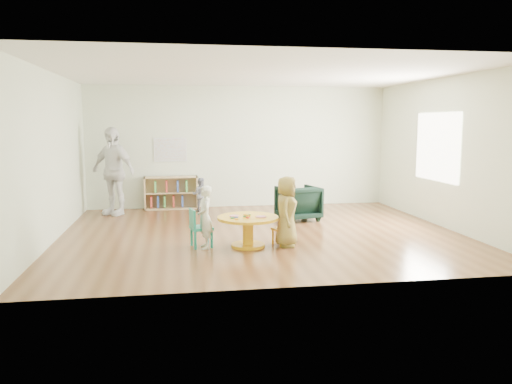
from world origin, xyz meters
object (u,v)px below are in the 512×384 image
kid_chair_left (199,227)px  kid_chair_right (284,228)px  armchair (298,203)px  child_right (287,211)px  adult_caretaker (113,171)px  bookshelf (171,193)px  child_left (205,217)px  activity_table (248,226)px  toddler (200,195)px

kid_chair_left → kid_chair_right: size_ratio=1.20×
armchair → child_right: child_right is taller
armchair → adult_caretaker: (-3.76, 1.24, 0.59)m
bookshelf → child_left: size_ratio=1.21×
kid_chair_right → child_right: size_ratio=0.45×
child_left → child_right: (1.29, -0.07, 0.07)m
child_right → kid_chair_right: bearing=24.2°
activity_table → child_right: child_right is taller
adult_caretaker → toddler: bearing=38.9°
kid_chair_right → armchair: bearing=-43.3°
toddler → adult_caretaker: (-1.85, -0.10, 0.56)m
child_right → toddler: size_ratio=1.49×
child_left → adult_caretaker: adult_caretaker is taller
kid_chair_right → adult_caretaker: bearing=20.4°
activity_table → kid_chair_right: bearing=5.3°
toddler → child_right: bearing=118.5°
bookshelf → kid_chair_right: bearing=-63.7°
child_left → bookshelf: bearing=-175.5°
adult_caretaker → child_left: bearing=-25.6°
kid_chair_right → adult_caretaker: (-3.04, 3.20, 0.67)m
activity_table → kid_chair_left: size_ratio=1.58×
activity_table → child_left: (-0.68, 0.01, 0.16)m
toddler → adult_caretaker: size_ratio=0.40×
kid_chair_left → child_right: size_ratio=0.55×
bookshelf → child_left: (0.57, -3.79, 0.13)m
kid_chair_right → child_left: 1.30m
armchair → adult_caretaker: 4.01m
kid_chair_right → bookshelf: bearing=3.1°
kid_chair_left → kid_chair_right: (1.38, -0.04, -0.06)m
toddler → adult_caretaker: 1.94m
kid_chair_left → toddler: (0.19, 3.26, 0.05)m
bookshelf → child_left: bearing=-81.5°
adult_caretaker → kid_chair_right: bearing=-10.6°
adult_caretaker → bookshelf: bearing=60.1°
armchair → toddler: (-1.91, 1.34, 0.03)m
armchair → child_left: 2.84m
bookshelf → child_right: 4.29m
activity_table → adult_caretaker: (-2.44, 3.26, 0.60)m
kid_chair_right → child_left: bearing=69.1°
kid_chair_right → adult_caretaker: adult_caretaker is taller
activity_table → child_right: 0.66m
child_right → adult_caretaker: (-3.05, 3.32, 0.38)m
bookshelf → armchair: (2.57, -1.78, -0.02)m
activity_table → child_left: bearing=179.6°
kid_chair_left → child_left: bearing=37.5°
kid_chair_right → activity_table: bearing=72.2°
activity_table → adult_caretaker: size_ratio=0.52×
bookshelf → child_right: bearing=-64.3°
kid_chair_right → bookshelf: (-1.85, 3.74, 0.09)m
kid_chair_right → bookshelf: size_ratio=0.42×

